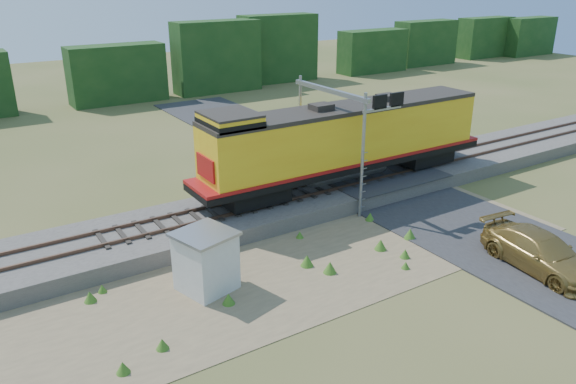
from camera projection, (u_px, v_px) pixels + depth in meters
ground at (346, 258)px, 24.87m from camera, size 140.00×140.00×0.00m
ballast at (276, 206)px, 29.43m from camera, size 70.00×5.00×0.80m
rails at (275, 197)px, 29.25m from camera, size 70.00×1.54×0.16m
dirt_shoulder at (302, 265)px, 24.25m from camera, size 26.00×8.00×0.03m
road at (444, 216)px, 28.93m from camera, size 7.00×66.00×0.86m
tree_line_north at (101, 71)px, 53.55m from camera, size 130.00×3.00×6.50m
weed_clumps at (278, 279)px, 23.19m from camera, size 15.00×6.20×0.56m
locomotive at (344, 140)px, 30.58m from camera, size 18.29×2.79×4.72m
shed at (206, 261)px, 22.01m from camera, size 2.56×2.56×2.48m
signal_gantry at (342, 115)px, 29.15m from camera, size 2.56×6.20×6.47m
car at (540, 252)px, 23.70m from camera, size 2.81×5.66×1.58m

